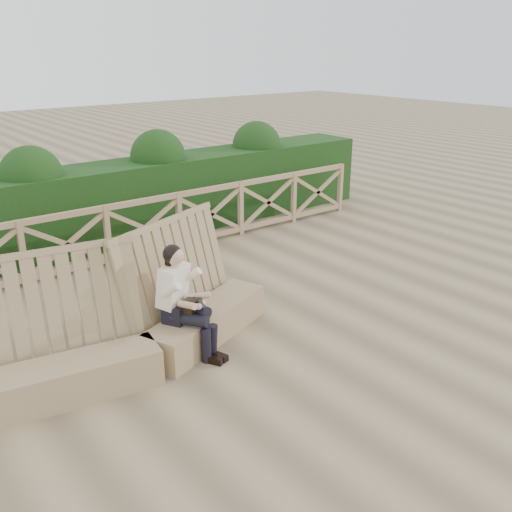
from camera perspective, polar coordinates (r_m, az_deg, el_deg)
ground at (r=7.92m, az=1.11°, el=-7.10°), size 60.00×60.00×0.00m
bench at (r=7.06m, az=-11.64°, el=-7.60°), size 4.02×1.43×1.57m
woman at (r=7.04m, az=-7.35°, el=-4.17°), size 0.64×0.92×1.42m
guardrail at (r=10.45m, az=-11.07°, el=2.77°), size 10.10×0.09×1.10m
hedge at (r=11.44m, az=-13.93°, el=5.11°), size 12.00×1.20×1.50m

